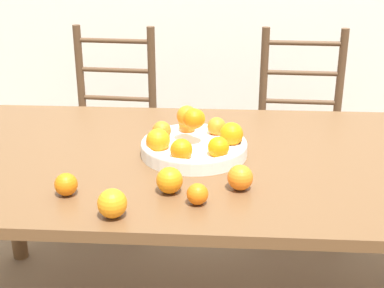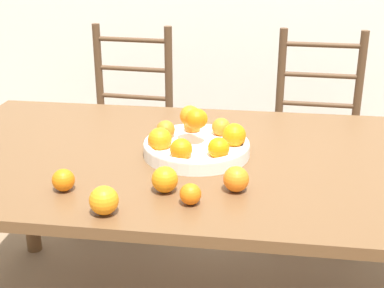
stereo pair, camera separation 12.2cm
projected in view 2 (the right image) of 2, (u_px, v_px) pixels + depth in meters
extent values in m
cube|color=brown|center=(214.00, 161.00, 1.81)|extent=(1.98, 1.03, 0.03)
cylinder|color=brown|center=(27.00, 185.00, 2.46)|extent=(0.07, 0.07, 0.69)
cylinder|color=white|center=(197.00, 149.00, 1.81)|extent=(0.36, 0.36, 0.04)
torus|color=white|center=(197.00, 143.00, 1.80)|extent=(0.36, 0.36, 0.02)
sphere|color=orange|center=(234.00, 135.00, 1.78)|extent=(0.08, 0.08, 0.08)
sphere|color=orange|center=(221.00, 127.00, 1.87)|extent=(0.07, 0.07, 0.07)
sphere|color=orange|center=(193.00, 125.00, 1.91)|extent=(0.06, 0.06, 0.06)
sphere|color=orange|center=(166.00, 130.00, 1.85)|extent=(0.07, 0.07, 0.07)
sphere|color=orange|center=(160.00, 140.00, 1.76)|extent=(0.08, 0.08, 0.08)
sphere|color=orange|center=(181.00, 149.00, 1.68)|extent=(0.07, 0.07, 0.07)
sphere|color=orange|center=(219.00, 148.00, 1.69)|extent=(0.07, 0.07, 0.07)
sphere|color=orange|center=(198.00, 119.00, 1.76)|extent=(0.07, 0.07, 0.07)
sphere|color=orange|center=(190.00, 116.00, 1.79)|extent=(0.07, 0.07, 0.07)
sphere|color=orange|center=(196.00, 118.00, 1.76)|extent=(0.07, 0.07, 0.07)
sphere|color=orange|center=(104.00, 200.00, 1.42)|extent=(0.08, 0.08, 0.08)
sphere|color=orange|center=(63.00, 180.00, 1.55)|extent=(0.07, 0.07, 0.07)
sphere|color=orange|center=(190.00, 194.00, 1.47)|extent=(0.06, 0.06, 0.06)
sphere|color=orange|center=(236.00, 179.00, 1.54)|extent=(0.08, 0.08, 0.08)
sphere|color=orange|center=(165.00, 179.00, 1.54)|extent=(0.08, 0.08, 0.08)
cylinder|color=#513823|center=(78.00, 190.00, 2.66)|extent=(0.04, 0.04, 0.46)
cylinder|color=#513823|center=(152.00, 198.00, 2.59)|extent=(0.04, 0.04, 0.46)
cylinder|color=#513823|center=(102.00, 117.00, 2.89)|extent=(0.04, 0.04, 1.00)
cylinder|color=#513823|center=(169.00, 122.00, 2.82)|extent=(0.04, 0.04, 1.00)
cube|color=#513823|center=(124.00, 134.00, 2.70)|extent=(0.45, 0.43, 0.04)
cylinder|color=#513823|center=(134.00, 97.00, 2.81)|extent=(0.38, 0.05, 0.02)
cylinder|color=#513823|center=(133.00, 69.00, 2.75)|extent=(0.38, 0.05, 0.02)
cylinder|color=#513823|center=(132.00, 40.00, 2.70)|extent=(0.38, 0.05, 0.02)
cylinder|color=#513823|center=(272.00, 203.00, 2.53)|extent=(0.04, 0.04, 0.46)
cylinder|color=#513823|center=(355.00, 210.00, 2.47)|extent=(0.04, 0.04, 0.46)
cylinder|color=#513823|center=(278.00, 125.00, 2.76)|extent=(0.04, 0.04, 1.00)
cylinder|color=#513823|center=(354.00, 130.00, 2.70)|extent=(0.04, 0.04, 1.00)
cube|color=#513823|center=(316.00, 144.00, 2.57)|extent=(0.44, 0.42, 0.04)
cylinder|color=#513823|center=(318.00, 104.00, 2.69)|extent=(0.38, 0.04, 0.02)
cylinder|color=#513823|center=(320.00, 75.00, 2.63)|extent=(0.38, 0.04, 0.02)
cylinder|color=#513823|center=(323.00, 45.00, 2.58)|extent=(0.38, 0.04, 0.02)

